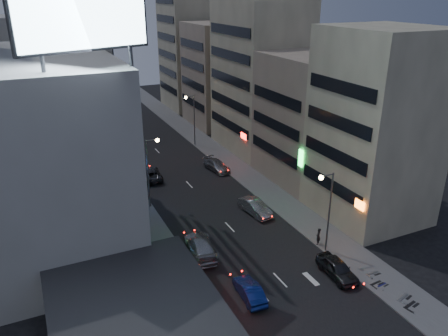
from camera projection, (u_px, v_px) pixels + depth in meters
ground at (307, 308)px, 34.20m from camera, size 180.00×180.00×0.00m
sidewalk_left at (120, 183)px, 56.21m from camera, size 4.00×120.00×0.12m
sidewalk_right at (232, 164)px, 62.48m from camera, size 4.00×120.00×0.12m
food_court at (123, 325)px, 29.68m from camera, size 11.00×13.00×3.88m
white_building at (39, 153)px, 40.92m from camera, size 14.00×24.00×18.00m
shophouse_near at (375, 127)px, 45.10m from camera, size 10.00×11.00×20.00m
shophouse_mid at (312, 118)px, 55.70m from camera, size 11.00×12.00×16.00m
shophouse_far at (259, 78)px, 65.28m from camera, size 10.00×14.00×22.00m
far_left_a at (38, 90)px, 62.11m from camera, size 11.00×10.00×20.00m
far_left_b at (32, 90)px, 73.76m from camera, size 12.00×10.00×15.00m
far_right_a at (221, 75)px, 78.82m from camera, size 11.00×12.00×18.00m
far_right_b at (195, 49)px, 89.62m from camera, size 12.00×12.00×24.00m
billboard at (83, 14)px, 29.30m from camera, size 9.52×3.75×6.20m
street_lamp_right_near at (327, 202)px, 39.52m from camera, size 1.60×0.44×8.02m
street_lamp_left at (151, 163)px, 48.32m from camera, size 1.60×0.44×8.02m
street_lamp_right_far at (192, 113)px, 68.04m from camera, size 1.60×0.44×8.02m
parked_car_right_near at (337, 268)px, 37.80m from camera, size 2.05×4.66×1.56m
parked_car_right_mid at (255, 207)px, 48.45m from camera, size 2.22×4.93×1.57m
parked_car_left at (151, 174)px, 57.45m from camera, size 2.88×5.39×1.44m
parked_car_right_far at (217, 165)px, 60.18m from camera, size 2.65×5.16×1.43m
road_car_blue at (249, 291)px, 35.15m from camera, size 1.81×4.28×1.37m
road_car_silver at (201, 246)px, 40.98m from camera, size 3.33×6.18×1.70m
person at (318, 236)px, 42.37m from camera, size 0.73×0.73×1.71m
scooter_black_a at (414, 294)px, 34.66m from camera, size 1.11×2.17×1.26m
scooter_silver_a at (407, 287)px, 35.51m from camera, size 1.22×2.14×1.24m
scooter_blue at (386, 277)px, 36.90m from camera, size 0.76×1.70×1.00m
scooter_black_b at (381, 275)px, 37.14m from camera, size 0.74×1.84×1.10m
scooter_silver_b at (378, 265)px, 38.37m from camera, size 0.67×1.88×1.14m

